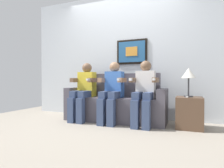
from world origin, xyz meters
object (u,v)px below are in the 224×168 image
at_px(person_on_right, 144,90).
at_px(side_table_right, 189,113).
at_px(couch, 115,104).
at_px(person_in_middle, 112,89).
at_px(person_on_left, 84,89).
at_px(table_lamp, 189,74).
at_px(spare_remote_on_table, 187,97).

distance_m(person_on_right, side_table_right, 0.79).
bearing_deg(couch, person_in_middle, -89.83).
distance_m(person_on_left, table_lamp, 1.88).
distance_m(person_on_right, table_lamp, 0.74).
height_order(side_table_right, table_lamp, table_lamp).
bearing_deg(person_in_middle, person_on_right, -0.05).
xyz_separation_m(person_in_middle, spare_remote_on_table, (1.26, -0.01, -0.10)).
xyz_separation_m(couch, person_in_middle, (0.00, -0.17, 0.29)).
relative_size(side_table_right, table_lamp, 1.09).
bearing_deg(spare_remote_on_table, couch, 172.12).
height_order(side_table_right, spare_remote_on_table, spare_remote_on_table).
height_order(person_in_middle, person_on_right, same).
height_order(person_on_right, spare_remote_on_table, person_on_right).
xyz_separation_m(person_in_middle, person_on_right, (0.59, -0.00, 0.00)).
bearing_deg(couch, person_on_left, -164.08).
distance_m(couch, person_on_right, 0.68).
bearing_deg(couch, side_table_right, -4.68).
relative_size(couch, person_on_right, 1.70).
bearing_deg(person_on_left, side_table_right, 1.86).
height_order(person_on_left, spare_remote_on_table, person_on_left).
bearing_deg(person_in_middle, couch, 90.17).
relative_size(couch, person_in_middle, 1.70).
xyz_separation_m(table_lamp, spare_remote_on_table, (-0.02, -0.06, -0.35)).
bearing_deg(person_in_middle, side_table_right, 2.70).
xyz_separation_m(couch, side_table_right, (1.29, -0.11, -0.06)).
relative_size(couch, person_on_left, 1.70).
distance_m(side_table_right, table_lamp, 0.61).
bearing_deg(table_lamp, couch, 175.00).
relative_size(person_in_middle, person_on_right, 1.00).
height_order(couch, spare_remote_on_table, couch).
distance_m(side_table_right, spare_remote_on_table, 0.27).
bearing_deg(side_table_right, spare_remote_on_table, -116.44).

